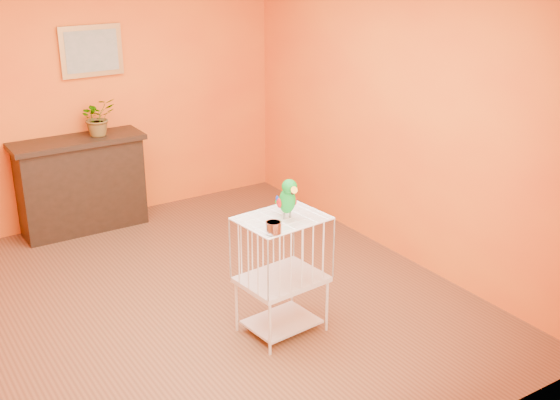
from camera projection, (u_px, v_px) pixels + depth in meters
ground at (201, 303)px, 5.73m from camera, size 4.50×4.50×0.00m
room_shell at (192, 114)px, 5.16m from camera, size 4.50×4.50×4.50m
console_cabinet at (81, 185)px, 7.00m from camera, size 1.28×0.46×0.95m
potted_plant at (98, 121)px, 6.91m from camera, size 0.38×0.41×0.29m
framed_picture at (91, 51)px, 6.84m from camera, size 0.62×0.04×0.50m
birdcage at (282, 274)px, 5.17m from camera, size 0.64×0.52×0.93m
feed_cup at (274, 227)px, 4.73m from camera, size 0.11×0.11×0.08m
parrot at (287, 198)px, 4.95m from camera, size 0.15×0.27×0.31m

